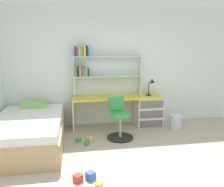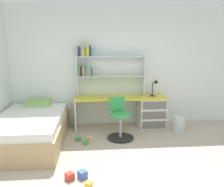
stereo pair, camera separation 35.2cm
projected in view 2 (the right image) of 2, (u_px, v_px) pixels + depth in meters
room_shell at (52, 73)px, 3.80m from camera, size 5.81×6.23×2.70m
desk at (143, 110)px, 5.17m from camera, size 2.01×0.53×0.70m
bookshelf_hutch at (100, 66)px, 5.04m from camera, size 1.51×0.22×1.12m
desk_lamp at (156, 85)px, 5.06m from camera, size 0.20×0.17×0.38m
swivel_chair at (120, 122)px, 4.49m from camera, size 0.52×0.52×0.81m
bed_platform at (30, 129)px, 4.28m from camera, size 1.24×2.03×0.66m
waste_bin at (179, 124)px, 4.92m from camera, size 0.26×0.26×0.32m
toy_block_red_0 at (70, 176)px, 3.10m from camera, size 0.14×0.14×0.10m
toy_block_natural_1 at (89, 139)px, 4.35m from camera, size 0.16×0.16×0.11m
toy_block_green_2 at (86, 143)px, 4.23m from camera, size 0.11×0.11×0.08m
toy_block_blue_3 at (82, 175)px, 3.13m from camera, size 0.15×0.15×0.11m
toy_block_yellow_4 at (89, 185)px, 2.92m from camera, size 0.11×0.11×0.08m
toy_block_green_5 at (78, 139)px, 4.39m from camera, size 0.12×0.12×0.08m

